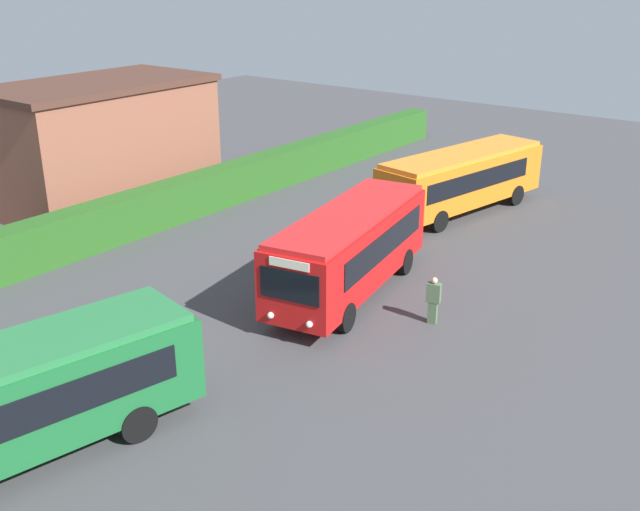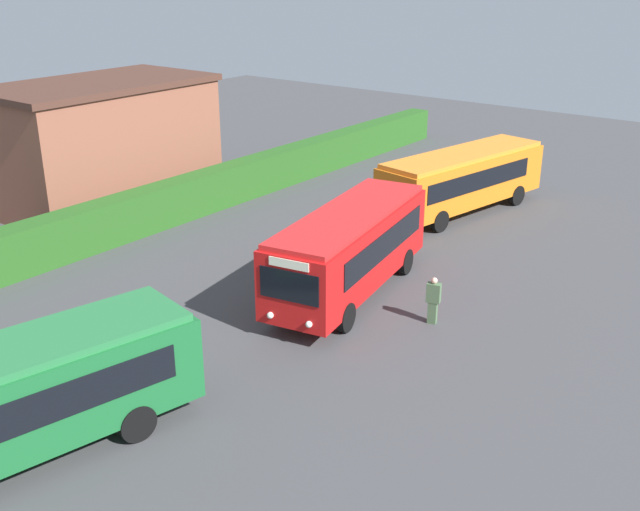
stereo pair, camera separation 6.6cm
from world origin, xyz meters
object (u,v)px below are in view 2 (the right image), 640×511
object	(u,v)px
bus_orange	(462,177)
person_left	(289,261)
bus_red	(349,247)
person_center	(433,299)

from	to	relation	value
bus_orange	person_left	size ratio (longest dim) A/B	5.49
bus_red	person_left	distance (m)	2.51
bus_red	bus_orange	size ratio (longest dim) A/B	0.92
person_center	bus_orange	bearing A→B (deg)	8.36
bus_red	person_center	world-z (taller)	bus_red
bus_orange	person_left	xyz separation A→B (m)	(-11.76, 1.01, -0.77)
bus_orange	bus_red	bearing A→B (deg)	-162.78
person_center	person_left	bearing A→B (deg)	79.93
bus_orange	person_left	world-z (taller)	bus_orange
bus_orange	person_center	distance (m)	12.29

